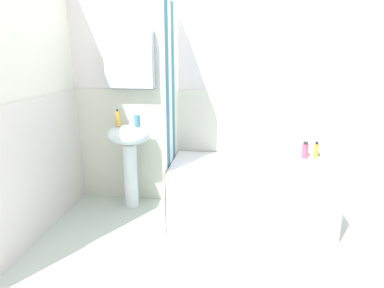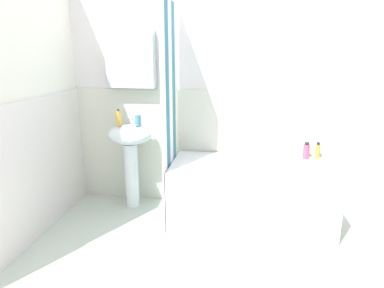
{
  "view_description": "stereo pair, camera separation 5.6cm",
  "coord_description": "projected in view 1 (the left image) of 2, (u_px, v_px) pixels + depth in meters",
  "views": [
    {
      "loc": [
        0.09,
        -2.09,
        1.57
      ],
      "look_at": [
        -0.24,
        0.73,
        0.78
      ],
      "focal_mm": 31.2,
      "sensor_mm": 36.0,
      "label": 1
    },
    {
      "loc": [
        0.15,
        -2.09,
        1.57
      ],
      "look_at": [
        -0.24,
        0.73,
        0.78
      ],
      "focal_mm": 31.2,
      "sensor_mm": 36.0,
      "label": 2
    }
  ],
  "objects": [
    {
      "name": "lotion_bottle",
      "position": [
        305.0,
        150.0,
        3.24
      ],
      "size": [
        0.06,
        0.06,
        0.16
      ],
      "color": "#C5486C",
      "rests_on": "bathtub"
    },
    {
      "name": "shower_curtain",
      "position": [
        170.0,
        116.0,
        3.05
      ],
      "size": [
        0.01,
        0.71,
        2.0
      ],
      "color": "white",
      "rests_on": "ground_plane"
    },
    {
      "name": "faucet",
      "position": [
        130.0,
        118.0,
        3.35
      ],
      "size": [
        0.03,
        0.12,
        0.12
      ],
      "color": "silver",
      "rests_on": "sink"
    },
    {
      "name": "sink",
      "position": [
        129.0,
        148.0,
        3.35
      ],
      "size": [
        0.44,
        0.34,
        0.87
      ],
      "color": "white",
      "rests_on": "ground_plane"
    },
    {
      "name": "towel_folded",
      "position": [
        261.0,
        169.0,
        2.85
      ],
      "size": [
        0.36,
        0.22,
        0.07
      ],
      "primitive_type": "cube",
      "rotation": [
        0.0,
        0.0,
        0.09
      ],
      "color": "silver",
      "rests_on": "bathtub"
    },
    {
      "name": "shampoo_bottle",
      "position": [
        316.0,
        150.0,
        3.24
      ],
      "size": [
        0.04,
        0.04,
        0.16
      ],
      "color": "gold",
      "rests_on": "bathtub"
    },
    {
      "name": "toothbrush_cup",
      "position": [
        137.0,
        121.0,
        3.25
      ],
      "size": [
        0.06,
        0.06,
        0.1
      ],
      "primitive_type": "cylinder",
      "color": "teal",
      "rests_on": "sink"
    },
    {
      "name": "wall_back_tiled",
      "position": [
        217.0,
        96.0,
        3.34
      ],
      "size": [
        3.6,
        0.18,
        2.4
      ],
      "color": "silver",
      "rests_on": "ground_plane"
    },
    {
      "name": "soap_dispenser",
      "position": [
        118.0,
        118.0,
        3.24
      ],
      "size": [
        0.05,
        0.05,
        0.17
      ],
      "color": "gold",
      "rests_on": "sink"
    },
    {
      "name": "ground_plane",
      "position": [
        213.0,
        277.0,
        2.44
      ],
      "size": [
        4.8,
        5.6,
        0.04
      ],
      "primitive_type": "cube",
      "color": "beige"
    },
    {
      "name": "bathtub",
      "position": [
        250.0,
        193.0,
        3.15
      ],
      "size": [
        1.47,
        0.71,
        0.57
      ],
      "primitive_type": "cube",
      "color": "white",
      "rests_on": "ground_plane"
    },
    {
      "name": "wall_left_tiled",
      "position": [
        21.0,
        111.0,
        2.64
      ],
      "size": [
        0.07,
        1.81,
        2.4
      ],
      "color": "white",
      "rests_on": "ground_plane"
    }
  ]
}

